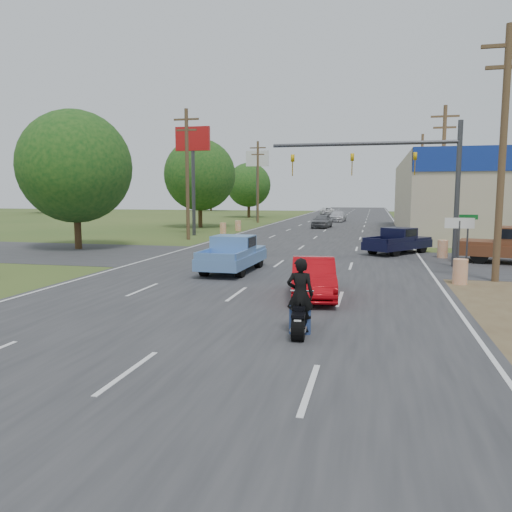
% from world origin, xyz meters
% --- Properties ---
extents(ground, '(200.00, 200.00, 0.00)m').
position_xyz_m(ground, '(0.00, 0.00, 0.00)').
color(ground, '#344E1F').
rests_on(ground, ground).
extents(main_road, '(15.00, 180.00, 0.02)m').
position_xyz_m(main_road, '(0.00, 40.00, 0.01)').
color(main_road, '#2D2D30').
rests_on(main_road, ground).
extents(cross_road, '(120.00, 10.00, 0.02)m').
position_xyz_m(cross_road, '(0.00, 18.00, 0.01)').
color(cross_road, '#2D2D30').
rests_on(cross_road, ground).
extents(utility_pole_1, '(2.00, 0.28, 10.00)m').
position_xyz_m(utility_pole_1, '(9.50, 13.00, 5.32)').
color(utility_pole_1, '#4C3823').
rests_on(utility_pole_1, ground).
extents(utility_pole_2, '(2.00, 0.28, 10.00)m').
position_xyz_m(utility_pole_2, '(9.50, 31.00, 5.32)').
color(utility_pole_2, '#4C3823').
rests_on(utility_pole_2, ground).
extents(utility_pole_3, '(2.00, 0.28, 10.00)m').
position_xyz_m(utility_pole_3, '(9.50, 49.00, 5.32)').
color(utility_pole_3, '#4C3823').
rests_on(utility_pole_3, ground).
extents(utility_pole_5, '(2.00, 0.28, 10.00)m').
position_xyz_m(utility_pole_5, '(-9.50, 28.00, 5.32)').
color(utility_pole_5, '#4C3823').
rests_on(utility_pole_5, ground).
extents(utility_pole_6, '(2.00, 0.28, 10.00)m').
position_xyz_m(utility_pole_6, '(-9.50, 52.00, 5.32)').
color(utility_pole_6, '#4C3823').
rests_on(utility_pole_6, ground).
extents(tree_0, '(7.14, 7.14, 8.84)m').
position_xyz_m(tree_0, '(-14.00, 20.00, 5.26)').
color(tree_0, '#422D19').
rests_on(tree_0, ground).
extents(tree_1, '(7.56, 7.56, 9.36)m').
position_xyz_m(tree_1, '(-13.50, 42.00, 5.57)').
color(tree_1, '#422D19').
rests_on(tree_1, ground).
extents(tree_2, '(6.72, 6.72, 8.32)m').
position_xyz_m(tree_2, '(-14.20, 66.00, 4.95)').
color(tree_2, '#422D19').
rests_on(tree_2, ground).
extents(tree_4, '(9.24, 9.24, 11.44)m').
position_xyz_m(tree_4, '(-55.00, 75.00, 6.82)').
color(tree_4, '#422D19').
rests_on(tree_4, ground).
extents(tree_6, '(8.82, 8.82, 10.92)m').
position_xyz_m(tree_6, '(-30.00, 95.00, 6.51)').
color(tree_6, '#422D19').
rests_on(tree_6, ground).
extents(barrel_0, '(0.56, 0.56, 1.00)m').
position_xyz_m(barrel_0, '(8.00, 12.00, 0.50)').
color(barrel_0, orange).
rests_on(barrel_0, ground).
extents(barrel_1, '(0.56, 0.56, 1.00)m').
position_xyz_m(barrel_1, '(8.40, 20.50, 0.50)').
color(barrel_1, orange).
rests_on(barrel_1, ground).
extents(barrel_2, '(0.56, 0.56, 1.00)m').
position_xyz_m(barrel_2, '(-8.50, 34.00, 0.50)').
color(barrel_2, orange).
rests_on(barrel_2, ground).
extents(barrel_3, '(0.56, 0.56, 1.00)m').
position_xyz_m(barrel_3, '(-8.20, 38.00, 0.50)').
color(barrel_3, orange).
rests_on(barrel_3, ground).
extents(pole_sign_left_near, '(3.00, 0.35, 9.20)m').
position_xyz_m(pole_sign_left_near, '(-10.50, 32.00, 7.17)').
color(pole_sign_left_near, '#3F3F44').
rests_on(pole_sign_left_near, ground).
extents(pole_sign_left_far, '(3.00, 0.35, 9.20)m').
position_xyz_m(pole_sign_left_far, '(-10.50, 56.00, 7.17)').
color(pole_sign_left_far, '#3F3F44').
rests_on(pole_sign_left_far, ground).
extents(lane_sign, '(1.20, 0.08, 2.52)m').
position_xyz_m(lane_sign, '(8.20, 14.00, 1.90)').
color(lane_sign, '#3F3F44').
rests_on(lane_sign, ground).
extents(street_name_sign, '(0.80, 0.08, 2.61)m').
position_xyz_m(street_name_sign, '(8.80, 15.50, 1.61)').
color(street_name_sign, '#3F3F44').
rests_on(street_name_sign, ground).
extents(signal_mast, '(9.12, 0.40, 7.00)m').
position_xyz_m(signal_mast, '(5.82, 17.00, 4.80)').
color(signal_mast, '#3F3F44').
rests_on(signal_mast, ground).
extents(red_convertible, '(1.99, 4.26, 1.35)m').
position_xyz_m(red_convertible, '(2.70, 8.09, 0.68)').
color(red_convertible, '#B0080F').
rests_on(red_convertible, ground).
extents(motorcycle, '(0.62, 2.00, 1.02)m').
position_xyz_m(motorcycle, '(2.91, 3.44, 0.45)').
color(motorcycle, black).
rests_on(motorcycle, ground).
extents(rider, '(0.71, 0.49, 1.86)m').
position_xyz_m(rider, '(2.91, 3.49, 0.93)').
color(rider, black).
rests_on(rider, ground).
extents(blue_pickup, '(2.10, 5.06, 1.66)m').
position_xyz_m(blue_pickup, '(-1.56, 13.12, 0.84)').
color(blue_pickup, black).
rests_on(blue_pickup, ground).
extents(navy_pickup, '(4.21, 4.83, 1.55)m').
position_xyz_m(navy_pickup, '(6.13, 22.06, 0.78)').
color(navy_pickup, black).
rests_on(navy_pickup, ground).
extents(distant_car_grey, '(2.12, 4.44, 1.46)m').
position_xyz_m(distant_car_grey, '(-0.70, 44.09, 0.73)').
color(distant_car_grey, slate).
rests_on(distant_car_grey, ground).
extents(distant_car_silver, '(2.25, 4.92, 1.40)m').
position_xyz_m(distant_car_silver, '(0.01, 56.81, 0.70)').
color(distant_car_silver, silver).
rests_on(distant_car_silver, ground).
extents(distant_car_white, '(3.04, 5.33, 1.40)m').
position_xyz_m(distant_car_white, '(-3.09, 75.52, 0.70)').
color(distant_car_white, silver).
rests_on(distant_car_white, ground).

